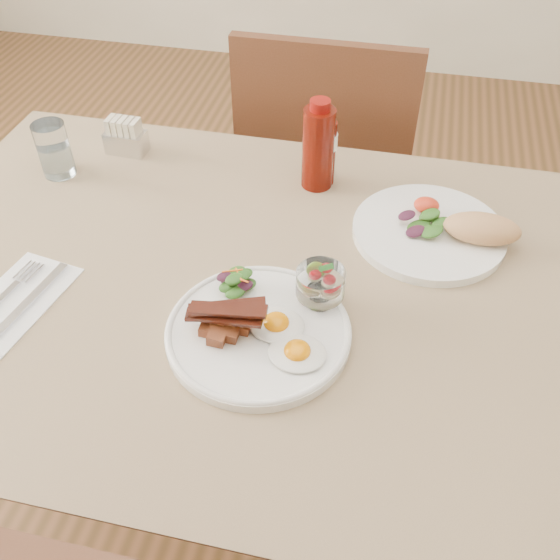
{
  "coord_description": "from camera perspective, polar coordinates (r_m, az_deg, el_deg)",
  "views": [
    {
      "loc": [
        0.18,
        -0.72,
        1.46
      ],
      "look_at": [
        0.04,
        -0.06,
        0.82
      ],
      "focal_mm": 40.0,
      "sensor_mm": 36.0,
      "label": 1
    }
  ],
  "objects": [
    {
      "name": "second_plate",
      "position": [
        1.14,
        14.56,
        4.46
      ],
      "size": [
        0.29,
        0.27,
        0.07
      ],
      "rotation": [
        0.0,
        0.0,
        0.31
      ],
      "color": "white",
      "rests_on": "table"
    },
    {
      "name": "chair_far",
      "position": [
        1.68,
        4.24,
        9.55
      ],
      "size": [
        0.42,
        0.42,
        0.93
      ],
      "color": "#5C311C",
      "rests_on": "ground"
    },
    {
      "name": "bacon_potato_pile",
      "position": [
        0.92,
        -5.0,
        -3.72
      ],
      "size": [
        0.12,
        0.07,
        0.05
      ],
      "rotation": [
        0.0,
        0.0,
        -0.32
      ],
      "color": "brown",
      "rests_on": "main_plate"
    },
    {
      "name": "water_glass",
      "position": [
        1.33,
        -19.89,
        10.91
      ],
      "size": [
        0.06,
        0.06,
        0.11
      ],
      "color": "white",
      "rests_on": "table"
    },
    {
      "name": "napkin_cutlery",
      "position": [
        1.08,
        -23.09,
        -1.9
      ],
      "size": [
        0.15,
        0.23,
        0.01
      ],
      "rotation": [
        0.0,
        0.0,
        -0.17
      ],
      "color": "white",
      "rests_on": "table"
    },
    {
      "name": "ketchup_bottle",
      "position": [
        1.2,
        3.51,
        12.05
      ],
      "size": [
        0.08,
        0.08,
        0.18
      ],
      "rotation": [
        0.0,
        0.0,
        0.36
      ],
      "color": "#540C04",
      "rests_on": "table"
    },
    {
      "name": "main_plate",
      "position": [
        0.94,
        -1.99,
        -4.83
      ],
      "size": [
        0.28,
        0.28,
        0.02
      ],
      "primitive_type": "cylinder",
      "color": "white",
      "rests_on": "table"
    },
    {
      "name": "hot_sauce_bottle",
      "position": [
        1.22,
        4.19,
        11.85
      ],
      "size": [
        0.05,
        0.05,
        0.15
      ],
      "rotation": [
        0.0,
        0.0,
        0.21
      ],
      "color": "#540C04",
      "rests_on": "table"
    },
    {
      "name": "table",
      "position": [
        1.09,
        -1.17,
        -3.5
      ],
      "size": [
        1.33,
        0.88,
        0.75
      ],
      "color": "#5C311C",
      "rests_on": "ground"
    },
    {
      "name": "sugar_caddy",
      "position": [
        1.37,
        -13.93,
        12.51
      ],
      "size": [
        0.09,
        0.05,
        0.08
      ],
      "rotation": [
        0.0,
        0.0,
        -0.04
      ],
      "color": "silver",
      "rests_on": "table"
    },
    {
      "name": "fruit_cup",
      "position": [
        0.95,
        3.73,
        -0.28
      ],
      "size": [
        0.08,
        0.08,
        0.08
      ],
      "rotation": [
        0.0,
        0.0,
        0.07
      ],
      "color": "white",
      "rests_on": "main_plate"
    },
    {
      "name": "side_salad",
      "position": [
        0.99,
        -3.98,
        -0.2
      ],
      "size": [
        0.06,
        0.06,
        0.03
      ],
      "rotation": [
        0.0,
        0.0,
        -0.06
      ],
      "color": "#225416",
      "rests_on": "main_plate"
    },
    {
      "name": "fried_eggs",
      "position": [
        0.92,
        0.6,
        -5.28
      ],
      "size": [
        0.14,
        0.14,
        0.02
      ],
      "rotation": [
        0.0,
        0.0,
        -0.21
      ],
      "color": "white",
      "rests_on": "main_plate"
    }
  ]
}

